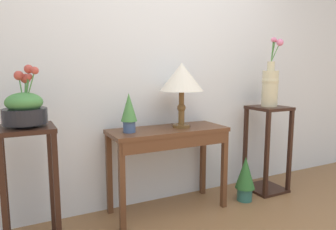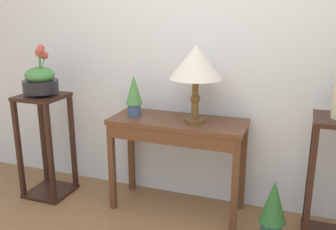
% 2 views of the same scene
% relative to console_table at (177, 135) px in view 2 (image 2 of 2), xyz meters
% --- Properties ---
extents(back_wall_with_art, '(9.00, 0.10, 2.80)m').
position_rel_console_table_xyz_m(back_wall_with_art, '(0.05, 0.32, 0.76)').
color(back_wall_with_art, silver).
rests_on(back_wall_with_art, ground).
extents(console_table, '(1.04, 0.42, 0.75)m').
position_rel_console_table_xyz_m(console_table, '(0.00, 0.00, 0.00)').
color(console_table, '#56331E').
rests_on(console_table, ground).
extents(table_lamp, '(0.39, 0.39, 0.57)m').
position_rel_console_table_xyz_m(table_lamp, '(0.13, 0.02, 0.55)').
color(table_lamp, brown).
rests_on(table_lamp, console_table).
extents(potted_plant_on_console, '(0.13, 0.13, 0.32)m').
position_rel_console_table_xyz_m(potted_plant_on_console, '(-0.36, 0.02, 0.29)').
color(potted_plant_on_console, '#3D5684').
rests_on(potted_plant_on_console, console_table).
extents(pedestal_stand_left, '(0.36, 0.36, 0.89)m').
position_rel_console_table_xyz_m(pedestal_stand_left, '(-1.13, -0.11, -0.19)').
color(pedestal_stand_left, black).
rests_on(pedestal_stand_left, ground).
extents(planter_bowl_wide_left, '(0.28, 0.28, 0.41)m').
position_rel_console_table_xyz_m(planter_bowl_wide_left, '(-1.13, -0.11, 0.38)').
color(planter_bowl_wide_left, black).
rests_on(planter_bowl_wide_left, pedestal_stand_left).
extents(pedestal_stand_right, '(0.36, 0.36, 0.89)m').
position_rel_console_table_xyz_m(pedestal_stand_right, '(1.13, -0.02, -0.19)').
color(pedestal_stand_right, black).
rests_on(pedestal_stand_right, ground).
extents(potted_plant_floor, '(0.19, 0.19, 0.44)m').
position_rel_console_table_xyz_m(potted_plant_floor, '(0.75, -0.13, -0.39)').
color(potted_plant_floor, '#2D665B').
rests_on(potted_plant_floor, ground).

